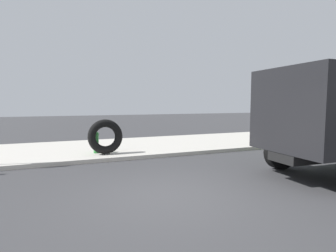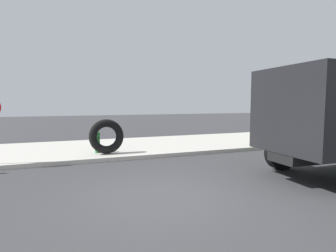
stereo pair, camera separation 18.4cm
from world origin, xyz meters
The scene contains 4 objects.
ground_plane centered at (0.00, 0.00, 0.00)m, with size 80.00×80.00×0.00m, color #38383A.
sidewalk_curb centered at (0.00, 6.50, 0.07)m, with size 36.00×5.00×0.15m, color #BCB7AD.
fire_hydrant centered at (-0.92, 5.13, 0.60)m, with size 0.23×0.51×0.84m.
loose_tire centered at (-0.61, 4.78, 0.82)m, with size 1.31×1.31×0.30m, color black.
Camera 1 is at (-2.15, -5.35, 2.10)m, focal length 28.41 mm.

